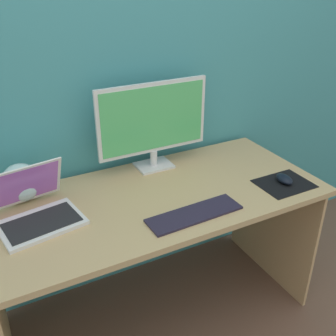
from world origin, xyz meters
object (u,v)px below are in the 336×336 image
at_px(monitor, 153,122).
at_px(laptop, 35,210).
at_px(mouse, 284,179).
at_px(keyboard_external, 195,214).
at_px(fishbowl, 21,183).

bearing_deg(monitor, laptop, -162.05).
bearing_deg(mouse, monitor, 143.31).
xyz_separation_m(monitor, keyboard_external, (-0.04, -0.48, -0.24)).
bearing_deg(keyboard_external, monitor, 83.08).
relative_size(monitor, fishbowl, 3.36).
distance_m(laptop, fishbowl, 0.20).
relative_size(fishbowl, mouse, 1.71).
height_order(laptop, keyboard_external, laptop).
height_order(keyboard_external, mouse, mouse).
relative_size(keyboard_external, mouse, 4.13).
bearing_deg(fishbowl, monitor, 1.14).
bearing_deg(fishbowl, laptop, -84.59).
xyz_separation_m(monitor, fishbowl, (-0.65, -0.01, -0.16)).
distance_m(monitor, mouse, 0.69).
bearing_deg(keyboard_external, mouse, 2.04).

